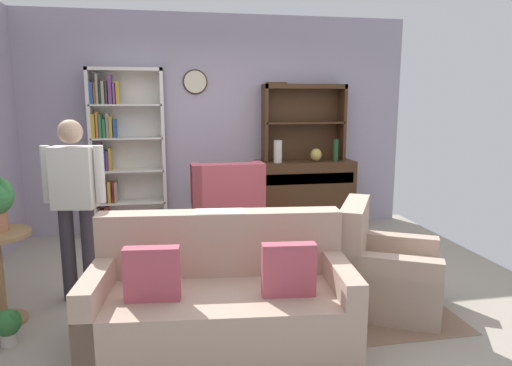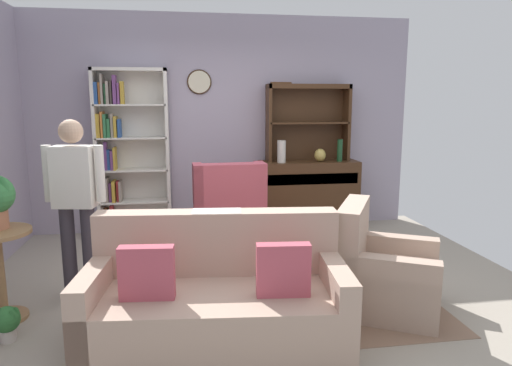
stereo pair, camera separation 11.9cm
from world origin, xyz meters
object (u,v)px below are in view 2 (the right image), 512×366
Objects in this scene: bottle_wine at (340,150)px; couch_floral at (217,301)px; bookshelf at (126,152)px; vase_tall at (281,151)px; coffee_table at (239,257)px; sideboard_hutch at (308,112)px; armchair_floral at (383,275)px; potted_plant_small at (7,321)px; wingback_chair at (228,220)px; sideboard at (308,191)px; person_reading at (75,197)px; book_stack at (248,243)px; vase_round at (320,155)px.

bottle_wine is 3.33m from couch_floral.
couch_floral is (0.92, -2.86, -0.76)m from bookshelf.
vase_tall is 2.19m from coffee_table.
sideboard_hutch is 1.38× the size of coffee_table.
sideboard_hutch reaches higher than armchair_floral.
bottle_wine reaches higher than armchair_floral.
couch_floral is 0.82m from coffee_table.
bookshelf reaches higher than couch_floral.
vase_tall is 3.64m from potted_plant_small.
wingback_chair is (0.27, 1.96, 0.07)m from couch_floral.
sideboard is 4.47× the size of bottle_wine.
person_reading reaches higher than sideboard.
bottle_wine is 0.15× the size of couch_floral.
sideboard is 7.34× the size of book_stack.
armchair_floral is at bearing -94.11° from vase_round.
sideboard_hutch is 2.70m from coffee_table.
person_reading reaches higher than coffee_table.
sideboard is at bearing 59.29° from coffee_table.
vase_round is (0.52, 0.01, -0.06)m from vase_tall.
bookshelf is 2.42m from sideboard.
sideboard_hutch is at bearing 89.07° from armchair_floral.
sideboard reaches higher than potted_plant_small.
coffee_table is at bearing 158.11° from armchair_floral.
vase_tall reaches higher than sideboard.
wingback_chair is at bearing 124.50° from armchair_floral.
potted_plant_small is at bearing -162.80° from coffee_table.
armchair_floral is at bearing 1.59° from potted_plant_small.
coffee_table is at bearing -144.42° from book_stack.
vase_tall is at bearing 67.46° from coffee_table.
person_reading is (-2.56, -1.93, -0.65)m from sideboard_hutch.
bookshelf is 1.97m from vase_tall.
bookshelf is 1.64m from wingback_chair.
bookshelf is 1.12× the size of couch_floral.
sideboard is at bearing 152.83° from vase_round.
wingback_chair is 2.47m from potted_plant_small.
person_reading is (0.37, 0.71, 0.76)m from potted_plant_small.
bottle_wine reaches higher than wingback_chair.
wingback_chair is 0.67× the size of person_reading.
person_reading reaches higher than couch_floral.
vase_round is 2.49m from armchair_floral.
bottle_wine is 3.42m from person_reading.
sideboard is 0.68m from vase_tall.
bottle_wine is at bearing 30.49° from person_reading.
vase_round reaches higher than armchair_floral.
bookshelf is 2.49m from coffee_table.
sideboard_hutch reaches higher than vase_tall.
couch_floral is 1.20× the size of person_reading.
wingback_chair is (-0.77, -0.74, -0.68)m from vase_tall.
potted_plant_small is at bearing -117.48° from person_reading.
bottle_wine is at bearing 36.37° from potted_plant_small.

